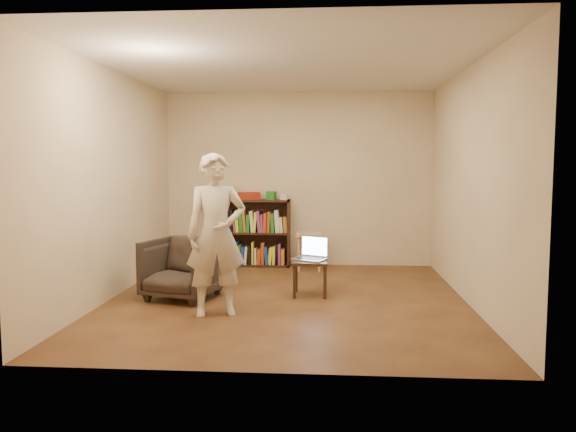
# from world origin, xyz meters

# --- Properties ---
(floor) EXTENTS (4.50, 4.50, 0.00)m
(floor) POSITION_xyz_m (0.00, 0.00, 0.00)
(floor) COLOR #422215
(floor) RESTS_ON ground
(ceiling) EXTENTS (4.50, 4.50, 0.00)m
(ceiling) POSITION_xyz_m (0.00, 0.00, 2.60)
(ceiling) COLOR silver
(ceiling) RESTS_ON wall_back
(wall_back) EXTENTS (4.00, 0.00, 4.00)m
(wall_back) POSITION_xyz_m (0.00, 2.25, 1.30)
(wall_back) COLOR beige
(wall_back) RESTS_ON floor
(wall_left) EXTENTS (0.00, 4.50, 4.50)m
(wall_left) POSITION_xyz_m (-2.00, 0.00, 1.30)
(wall_left) COLOR beige
(wall_left) RESTS_ON floor
(wall_right) EXTENTS (0.00, 4.50, 4.50)m
(wall_right) POSITION_xyz_m (2.00, 0.00, 1.30)
(wall_right) COLOR beige
(wall_right) RESTS_ON floor
(bookshelf) EXTENTS (1.20, 0.30, 1.00)m
(bookshelf) POSITION_xyz_m (-0.72, 2.09, 0.44)
(bookshelf) COLOR black
(bookshelf) RESTS_ON floor
(box_yellow) EXTENTS (0.25, 0.19, 0.19)m
(box_yellow) POSITION_xyz_m (-1.07, 2.09, 1.10)
(box_yellow) COLOR yellow
(box_yellow) RESTS_ON bookshelf
(red_cloth) EXTENTS (0.37, 0.31, 0.11)m
(red_cloth) POSITION_xyz_m (-0.73, 2.09, 1.05)
(red_cloth) COLOR maroon
(red_cloth) RESTS_ON bookshelf
(box_green) EXTENTS (0.15, 0.15, 0.12)m
(box_green) POSITION_xyz_m (-0.39, 2.06, 1.06)
(box_green) COLOR #1E7121
(box_green) RESTS_ON bookshelf
(box_white) EXTENTS (0.12, 0.12, 0.08)m
(box_white) POSITION_xyz_m (-0.20, 2.09, 1.04)
(box_white) COLOR beige
(box_white) RESTS_ON bookshelf
(stool) EXTENTS (0.37, 0.37, 0.54)m
(stool) POSITION_xyz_m (0.19, 1.79, 0.43)
(stool) COLOR #AF7F55
(stool) RESTS_ON floor
(armchair) EXTENTS (0.92, 0.94, 0.69)m
(armchair) POSITION_xyz_m (-1.19, -0.03, 0.35)
(armchair) COLOR #2B241D
(armchair) RESTS_ON floor
(side_table) EXTENTS (0.40, 0.40, 0.41)m
(side_table) POSITION_xyz_m (0.26, 0.23, 0.34)
(side_table) COLOR black
(side_table) RESTS_ON floor
(laptop) EXTENTS (0.45, 0.40, 0.28)m
(laptop) POSITION_xyz_m (0.27, 0.30, 0.47)
(laptop) COLOR #B5B5BA
(laptop) RESTS_ON side_table
(person) EXTENTS (0.69, 0.56, 1.64)m
(person) POSITION_xyz_m (-0.66, -0.69, 0.82)
(person) COLOR beige
(person) RESTS_ON floor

